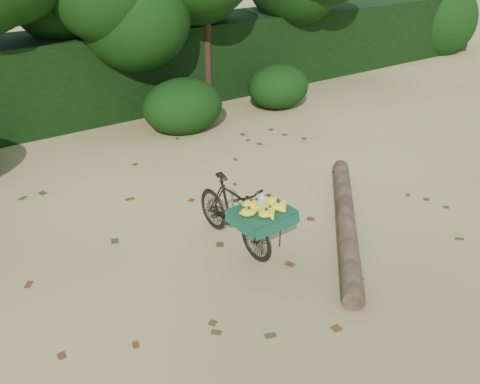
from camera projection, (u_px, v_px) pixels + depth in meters
ground at (241, 248)px, 6.79m from camera, size 80.00×80.00×0.00m
vendor_bicycle at (234, 213)px, 6.64m from camera, size 0.70×1.69×0.95m
fallen_log at (346, 220)px, 7.17m from camera, size 2.58×2.82×0.26m
hedge_backdrop at (76, 77)px, 10.95m from camera, size 26.00×1.80×1.80m
tree_row at (47, 33)px, 9.53m from camera, size 14.50×2.00×4.00m
bush_clumps at (138, 118)px, 9.95m from camera, size 8.80×1.70×0.90m
leaf_litter at (215, 226)px, 7.26m from camera, size 7.00×7.30×0.01m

